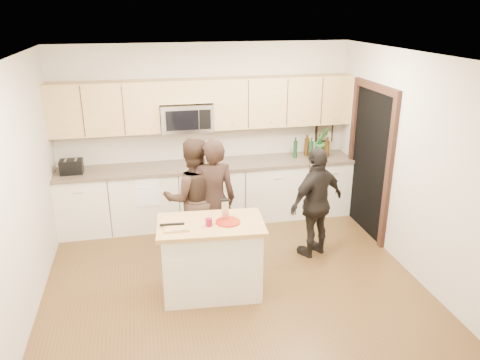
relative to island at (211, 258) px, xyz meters
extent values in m
plane|color=brown|center=(0.28, 0.28, -0.45)|extent=(4.50, 4.50, 0.00)
cube|color=beige|center=(0.28, 2.28, 0.90)|extent=(4.50, 0.02, 2.70)
cube|color=beige|center=(0.28, -1.72, 0.90)|extent=(4.50, 0.02, 2.70)
cube|color=beige|center=(-1.97, 0.28, 0.90)|extent=(0.02, 4.00, 2.70)
cube|color=beige|center=(2.53, 0.28, 0.90)|extent=(0.02, 4.00, 2.70)
cube|color=white|center=(0.28, 0.28, 2.25)|extent=(4.50, 4.00, 0.02)
cube|color=silver|center=(0.28, 1.97, 0.00)|extent=(4.50, 0.62, 0.90)
cube|color=brown|center=(0.28, 1.96, 0.47)|extent=(4.50, 0.66, 0.04)
cube|color=tan|center=(-1.19, 2.12, 1.37)|extent=(1.55, 0.33, 0.75)
cube|color=tan|center=(1.45, 2.12, 1.37)|extent=(2.17, 0.33, 0.75)
cube|color=tan|center=(-0.03, 2.12, 1.58)|extent=(0.78, 0.33, 0.33)
cube|color=silver|center=(-0.03, 2.08, 1.20)|extent=(0.76, 0.40, 0.40)
cube|color=black|center=(-0.11, 1.88, 1.20)|extent=(0.47, 0.01, 0.29)
cube|color=black|center=(0.22, 1.88, 1.20)|extent=(0.17, 0.01, 0.29)
cube|color=black|center=(2.52, 1.18, 0.60)|extent=(0.02, 1.05, 2.10)
cube|color=black|center=(2.50, 0.61, 0.60)|extent=(0.06, 0.10, 2.10)
cube|color=black|center=(2.50, 1.76, 0.60)|extent=(0.06, 0.10, 2.10)
cube|color=black|center=(2.50, 1.18, 1.70)|extent=(0.06, 1.25, 0.10)
cube|color=black|center=(2.23, 2.27, 0.83)|extent=(0.30, 0.03, 0.38)
cube|color=tan|center=(2.23, 2.25, 0.83)|extent=(0.24, 0.00, 0.32)
cube|color=white|center=(-0.67, 1.66, 0.25)|extent=(0.34, 0.01, 0.48)
cube|color=white|center=(-0.67, 1.95, 0.48)|extent=(0.34, 0.60, 0.01)
cube|color=silver|center=(0.00, 0.00, -0.03)|extent=(1.15, 0.73, 0.85)
cube|color=#B28B4A|center=(0.00, 0.00, 0.42)|extent=(1.25, 0.79, 0.05)
cylinder|color=maroon|center=(0.19, -0.03, 0.45)|extent=(0.28, 0.28, 0.02)
cube|color=silver|center=(0.18, 0.05, 0.57)|extent=(0.07, 0.05, 0.22)
cube|color=black|center=(0.18, 0.05, 0.69)|extent=(0.09, 0.06, 0.02)
cylinder|color=maroon|center=(-0.03, -0.07, 0.49)|extent=(0.07, 0.07, 0.09)
cube|color=#B28B4A|center=(-0.39, -0.07, 0.45)|extent=(0.30, 0.22, 0.02)
cube|color=black|center=(-0.43, 0.00, 0.47)|extent=(0.27, 0.05, 0.02)
cube|color=silver|center=(-0.36, -0.16, 0.47)|extent=(0.19, 0.04, 0.01)
cube|color=black|center=(-1.71, 1.95, 0.59)|extent=(0.31, 0.22, 0.20)
cube|color=silver|center=(-1.78, 1.95, 0.69)|extent=(0.03, 0.16, 0.00)
cube|color=silver|center=(-1.64, 1.95, 0.69)|extent=(0.03, 0.16, 0.00)
cylinder|color=#103219|center=(1.66, 2.01, 0.65)|extent=(0.06, 0.06, 0.33)
cylinder|color=#3A230A|center=(1.87, 2.07, 0.65)|extent=(0.08, 0.08, 0.34)
cylinder|color=tan|center=(1.93, 1.95, 0.64)|extent=(0.07, 0.07, 0.31)
cylinder|color=#103219|center=(2.06, 2.00, 0.66)|extent=(0.07, 0.07, 0.35)
cylinder|color=#3A230A|center=(2.15, 1.91, 0.65)|extent=(0.08, 0.08, 0.32)
cylinder|color=tan|center=(2.26, 2.13, 0.67)|extent=(0.08, 0.08, 0.36)
cylinder|color=#103219|center=(1.86, 1.84, 0.66)|extent=(0.07, 0.07, 0.35)
imported|color=#377D32|center=(2.08, 2.00, 0.72)|extent=(0.29, 0.25, 0.47)
imported|color=black|center=(0.16, 0.84, 0.37)|extent=(0.63, 0.44, 1.64)
imported|color=#302118|center=(-0.09, 0.98, 0.36)|extent=(0.81, 0.64, 1.62)
imported|color=black|center=(1.50, 0.62, 0.30)|extent=(0.96, 0.71, 1.51)
camera|label=1|loc=(-0.67, -4.73, 2.73)|focal=35.00mm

